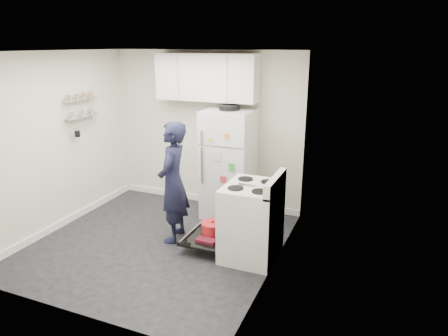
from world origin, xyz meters
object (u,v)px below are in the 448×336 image
at_px(electric_range, 251,222).
at_px(open_oven_door, 210,232).
at_px(refrigerator, 229,164).
at_px(person, 173,182).

relative_size(electric_range, open_oven_door, 1.57).
bearing_deg(open_oven_door, electric_range, -4.50).
height_order(electric_range, refrigerator, refrigerator).
relative_size(open_oven_door, person, 0.43).
xyz_separation_m(electric_range, open_oven_door, (-0.58, 0.05, -0.28)).
bearing_deg(person, open_oven_door, 78.67).
bearing_deg(electric_range, refrigerator, 123.36).
xyz_separation_m(electric_range, refrigerator, (-0.72, 1.10, 0.37)).
distance_m(electric_range, open_oven_door, 0.64).
relative_size(electric_range, person, 0.67).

